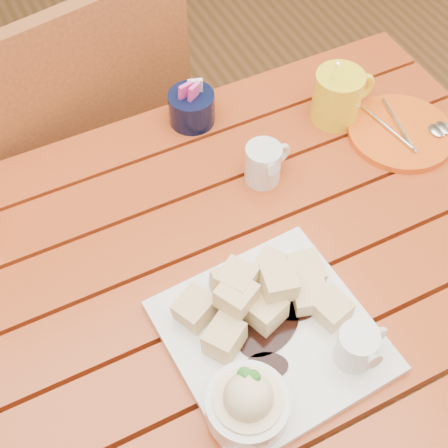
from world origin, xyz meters
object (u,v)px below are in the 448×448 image
table (216,312)px  coffee_mug_right (339,96)px  orange_saucer (402,132)px  dessert_plate (268,342)px  chair_far (80,142)px

table → coffee_mug_right: (0.36, 0.22, 0.16)m
table → orange_saucer: 0.48m
table → orange_saucer: bearing=15.9°
dessert_plate → orange_saucer: bearing=31.9°
coffee_mug_right → dessert_plate: bearing=-135.1°
orange_saucer → dessert_plate: bearing=-148.1°
table → dessert_plate: size_ratio=4.02×
orange_saucer → chair_far: chair_far is taller
coffee_mug_right → table: bearing=-149.7°
table → coffee_mug_right: coffee_mug_right is taller
coffee_mug_right → chair_far: chair_far is taller
coffee_mug_right → orange_saucer: coffee_mug_right is taller
dessert_plate → chair_far: size_ratio=0.31×
orange_saucer → chair_far: 0.72m
orange_saucer → coffee_mug_right: bearing=130.7°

